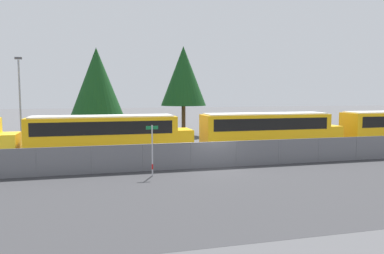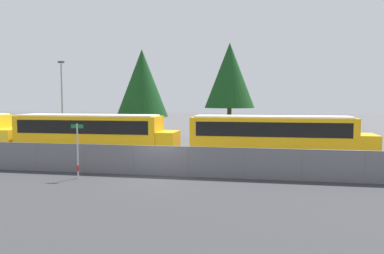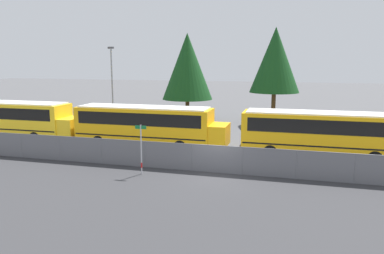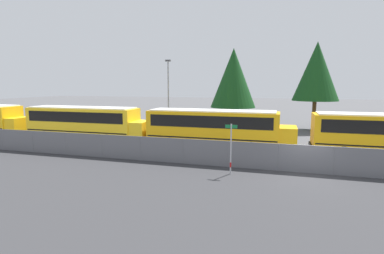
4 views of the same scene
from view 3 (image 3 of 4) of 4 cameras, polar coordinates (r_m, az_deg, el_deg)
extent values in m
plane|color=#4C4C4F|center=(22.66, 3.78, -6.96)|extent=(200.00, 200.00, 0.00)
cube|color=#333335|center=(17.16, -0.30, -12.64)|extent=(122.70, 12.00, 0.01)
cube|color=#9EA0A5|center=(22.43, 3.80, -4.92)|extent=(88.70, 0.03, 1.66)
cube|color=slate|center=(22.42, 3.80, -4.93)|extent=(88.70, 0.01, 1.66)
cylinder|color=slate|center=(22.23, 3.83, -2.85)|extent=(88.70, 0.05, 0.05)
cylinder|color=slate|center=(28.44, -24.54, -2.61)|extent=(0.07, 0.07, 1.66)
cylinder|color=slate|center=(26.61, -19.45, -3.09)|extent=(0.07, 0.07, 1.66)
cylinder|color=slate|center=(25.02, -13.66, -3.61)|extent=(0.07, 0.07, 1.66)
cylinder|color=slate|center=(23.72, -7.15, -4.15)|extent=(0.07, 0.07, 1.66)
cylinder|color=slate|center=(22.77, 0.02, -4.67)|extent=(0.07, 0.07, 1.66)
cylinder|color=slate|center=(22.19, 7.69, -5.16)|extent=(0.07, 0.07, 1.66)
cylinder|color=slate|center=(22.03, 15.64, -5.56)|extent=(0.07, 0.07, 1.66)
cylinder|color=slate|center=(22.29, 23.56, -5.86)|extent=(0.07, 0.07, 1.66)
cube|color=yellow|center=(35.67, -25.96, 1.24)|extent=(10.60, 2.56, 2.60)
cube|color=black|center=(35.59, -26.03, 2.15)|extent=(9.75, 2.60, 0.94)
cube|color=black|center=(35.77, -25.87, 0.09)|extent=(10.39, 2.59, 0.10)
cube|color=yellow|center=(32.18, -17.88, -0.02)|extent=(1.27, 2.36, 1.56)
cube|color=silver|center=(35.51, -26.12, 3.39)|extent=(10.07, 2.30, 0.10)
cylinder|color=black|center=(34.74, -20.44, -0.77)|extent=(0.96, 0.28, 0.96)
cylinder|color=black|center=(32.92, -22.78, -1.49)|extent=(0.96, 0.28, 0.96)
cube|color=#EDA80F|center=(29.11, -7.35, 0.40)|extent=(10.60, 2.56, 2.60)
cube|color=black|center=(29.02, -7.38, 1.51)|extent=(9.75, 2.60, 0.94)
cube|color=black|center=(29.24, -7.32, -1.01)|extent=(10.39, 2.59, 0.10)
cube|color=#EDA80F|center=(27.51, 4.18, -1.21)|extent=(1.27, 2.36, 1.56)
cube|color=black|center=(31.73, -16.28, -1.23)|extent=(0.12, 2.56, 0.24)
cube|color=silver|center=(28.92, -7.41, 3.04)|extent=(10.07, 2.30, 0.10)
cylinder|color=black|center=(29.38, -0.49, -2.01)|extent=(0.96, 0.28, 0.96)
cylinder|color=black|center=(27.20, -1.81, -3.00)|extent=(0.96, 0.28, 0.96)
cylinder|color=black|center=(31.75, -11.99, -1.32)|extent=(0.96, 0.28, 0.96)
cylinder|color=black|center=(29.75, -14.02, -2.16)|extent=(0.96, 0.28, 0.96)
cube|color=#EDA80F|center=(27.14, 19.00, -0.78)|extent=(10.60, 2.56, 2.60)
cube|color=black|center=(27.04, 19.07, 0.41)|extent=(9.75, 2.60, 0.94)
cube|color=black|center=(27.27, 18.92, -2.28)|extent=(10.39, 2.59, 0.10)
cube|color=black|center=(27.51, 7.68, -2.62)|extent=(0.12, 2.56, 0.24)
cube|color=silver|center=(26.93, 19.17, 2.04)|extent=(10.07, 2.30, 0.10)
cylinder|color=black|center=(28.94, 25.22, -3.18)|extent=(0.96, 0.28, 0.96)
cylinder|color=black|center=(26.72, 26.06, -4.28)|extent=(0.96, 0.28, 0.96)
cylinder|color=black|center=(28.49, 12.10, -2.62)|extent=(0.96, 0.28, 0.96)
cylinder|color=black|center=(26.23, 11.81, -3.70)|extent=(0.96, 0.28, 0.96)
cylinder|color=#B7B7BC|center=(22.14, -7.74, -3.45)|extent=(0.08, 0.08, 2.97)
cylinder|color=red|center=(22.38, -7.69, -5.78)|extent=(0.09, 0.09, 0.30)
cube|color=#147238|center=(21.87, -7.83, -0.05)|extent=(0.70, 0.02, 0.20)
cylinder|color=gray|center=(39.85, -12.06, 5.91)|extent=(0.16, 0.16, 7.78)
cube|color=#47474C|center=(39.77, -12.27, 11.72)|extent=(0.60, 0.24, 0.20)
cylinder|color=#51381E|center=(41.80, -0.71, 2.63)|extent=(0.44, 0.44, 2.42)
cone|color=#144219|center=(41.45, -0.72, 9.23)|extent=(5.54, 5.54, 7.20)
cylinder|color=#51381E|center=(39.84, 12.27, 2.74)|extent=(0.44, 0.44, 3.41)
cone|color=#144219|center=(39.53, 12.55, 9.94)|extent=(5.07, 5.07, 6.59)
camera|label=1|loc=(11.85, -80.52, -7.33)|focal=35.00mm
camera|label=2|loc=(2.96, 50.93, -47.23)|focal=35.00mm
camera|label=4|loc=(6.66, -48.38, -5.60)|focal=28.00mm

